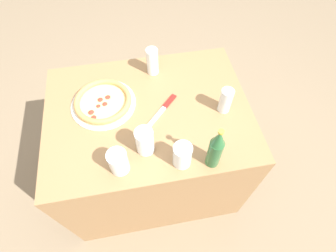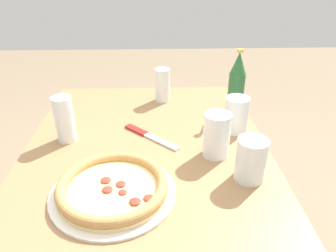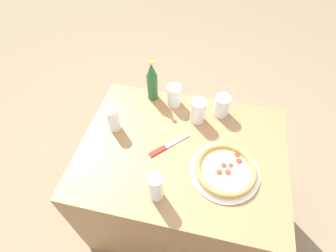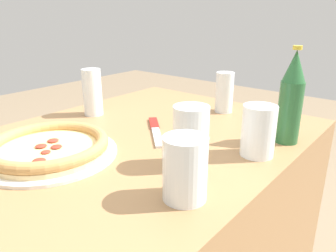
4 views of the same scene
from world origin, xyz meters
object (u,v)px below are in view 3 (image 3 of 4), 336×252
glass_mango_juice (198,111)px  glass_red_wine (174,96)px  glass_cola (114,120)px  knife (168,146)px  pizza_margherita (225,170)px  glass_water (156,188)px  glass_iced_tea (222,106)px  beer_bottle (152,82)px

glass_mango_juice → glass_red_wine: 0.18m
glass_cola → knife: bearing=-10.1°
knife → glass_mango_juice: bearing=60.9°
pizza_margherita → knife: size_ratio=1.74×
glass_mango_juice → glass_water: bearing=-102.4°
glass_cola → knife: size_ratio=0.73×
glass_red_wine → glass_cola: 0.37m
glass_red_wine → glass_cola: bearing=-137.0°
glass_water → knife: size_ratio=0.82×
pizza_margherita → glass_mango_juice: bearing=121.0°
glass_water → glass_red_wine: glass_water is taller
glass_red_wine → glass_cola: (-0.27, -0.25, 0.01)m
glass_iced_tea → knife: 0.37m
glass_red_wine → glass_iced_tea: bearing=-4.1°
glass_water → glass_mango_juice: (0.11, 0.48, -0.01)m
glass_iced_tea → knife: bearing=-130.0°
pizza_margherita → glass_cola: glass_cola is taller
glass_red_wine → glass_cola: size_ratio=0.91×
beer_bottle → glass_mango_juice: bearing=-22.8°
beer_bottle → knife: size_ratio=1.34×
pizza_margherita → knife: (-0.29, 0.09, -0.02)m
glass_iced_tea → glass_red_wine: bearing=175.9°
glass_red_wine → beer_bottle: size_ratio=0.49×
pizza_margherita → glass_water: bearing=-147.0°
glass_water → beer_bottle: (-0.17, 0.60, 0.05)m
glass_iced_tea → knife: (-0.24, -0.28, -0.05)m
glass_iced_tea → glass_cola: 0.58m
glass_water → glass_mango_juice: glass_water is taller
glass_mango_juice → glass_cola: size_ratio=1.01×
pizza_margherita → glass_red_wine: (-0.33, 0.39, 0.04)m
pizza_margherita → glass_iced_tea: (-0.06, 0.37, 0.04)m
beer_bottle → pizza_margherita: bearing=-42.1°
glass_mango_juice → glass_red_wine: size_ratio=1.11×
glass_cola → beer_bottle: 0.31m
glass_water → glass_cola: bearing=133.7°
glass_water → beer_bottle: size_ratio=0.61×
glass_water → beer_bottle: beer_bottle is taller
glass_iced_tea → glass_cola: glass_cola is taller
glass_iced_tea → beer_bottle: bearing=173.9°
pizza_margherita → glass_cola: size_ratio=2.38×
glass_mango_juice → knife: size_ratio=0.74×
glass_iced_tea → beer_bottle: (-0.40, 0.04, 0.06)m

